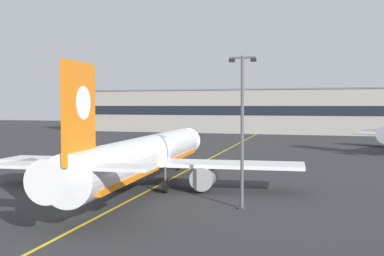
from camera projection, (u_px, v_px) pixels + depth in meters
The scene contains 5 objects.
ground_plane at pixel (74, 214), 38.09m from camera, with size 400.00×400.00×0.00m, color #2D2D30.
taxiway_centreline at pixel (192, 168), 66.57m from camera, with size 0.30×180.00×0.01m, color yellow.
airliner_foreground at pixel (145, 156), 49.63m from camera, with size 32.34×41.50×11.65m.
apron_lamp_post at pixel (242, 129), 39.98m from camera, with size 2.24×0.90×12.65m.
terminal_building at pixel (279, 111), 147.58m from camera, with size 143.37×12.40×13.61m.
Camera 1 is at (20.56, -32.97, 8.60)m, focal length 45.30 mm.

